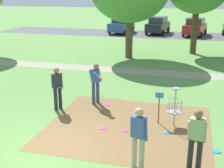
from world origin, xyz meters
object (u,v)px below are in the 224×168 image
Objects in this scene: player_waiting_left at (139,135)px; parked_car_leftmost at (122,25)px; parked_car_center_left at (158,25)px; parked_car_center_right at (195,27)px; frisbee_near_basket at (166,133)px; player_waiting_right at (196,137)px; frisbee_scattered_a at (103,128)px; player_throwing at (57,86)px; disc_golf_basket at (173,105)px; frisbee_mid_grass at (216,151)px; frisbee_by_tee at (107,104)px; player_foreground_watching at (96,81)px; frisbee_far_left at (125,131)px.

parked_car_leftmost reaches higher than player_waiting_left.
parked_car_center_left is 0.99× the size of parked_car_center_right.
parked_car_leftmost and parked_car_center_right have the same top height.
player_waiting_right is at bearing -66.29° from frisbee_near_basket.
frisbee_scattered_a is 24.21m from parked_car_center_right.
disc_golf_basket is at bearing -4.23° from player_throwing.
player_throwing is 0.39× the size of parked_car_leftmost.
frisbee_near_basket is at bearing 113.71° from player_waiting_right.
player_throwing reaches higher than frisbee_mid_grass.
player_throwing reaches higher than frisbee_by_tee.
parked_car_leftmost is (-6.60, 25.95, -0.05)m from player_waiting_left.
parked_car_leftmost is (-4.07, 21.71, -0.06)m from player_foreground_watching.
player_foreground_watching is at bearing -89.80° from parked_car_center_left.
player_foreground_watching is 1.00× the size of player_throwing.
frisbee_far_left is (-2.24, 1.78, -0.96)m from player_waiting_right.
disc_golf_basket is 2.13m from frisbee_mid_grass.
frisbee_near_basket is at bearing -102.48° from disc_golf_basket.
frisbee_near_basket is at bearing 76.37° from player_waiting_left.
parked_car_center_left is at bearing 92.45° from frisbee_scattered_a.
player_foreground_watching is at bearing 128.25° from frisbee_far_left.
frisbee_far_left is (1.24, -2.17, 0.00)m from frisbee_by_tee.
parked_car_center_right is at bearing 83.08° from frisbee_scattered_a.
player_waiting_left is 1.45m from player_waiting_right.
disc_golf_basket is 0.81× the size of player_waiting_right.
frisbee_by_tee is (-3.48, 3.95, -0.96)m from player_waiting_right.
player_foreground_watching is 2.95m from frisbee_far_left.
parked_car_center_left reaches higher than player_foreground_watching.
player_waiting_left and player_waiting_right have the same top height.
player_waiting_right is at bearing -72.64° from parked_car_leftmost.
player_foreground_watching is (-3.22, 1.36, 0.23)m from disc_golf_basket.
player_throwing is at bearing 150.45° from player_waiting_right.
frisbee_by_tee is 0.90× the size of frisbee_mid_grass.
disc_golf_basket is 0.98m from frisbee_near_basket.
player_waiting_left is 8.51× the size of frisbee_near_basket.
player_foreground_watching is 8.15× the size of frisbee_far_left.
frisbee_scattered_a is at bearing 127.42° from player_waiting_left.
disc_golf_basket is 4.46m from player_throwing.
player_foreground_watching is at bearing -79.39° from parked_car_leftmost.
parked_car_center_right reaches higher than frisbee_far_left.
frisbee_far_left is (1.72, -2.19, -0.98)m from player_foreground_watching.
parked_car_leftmost is at bearing 107.36° from player_waiting_right.
parked_car_center_left reaches higher than player_waiting_right.
player_waiting_right is 2.38m from frisbee_near_basket.
frisbee_near_basket is 0.05× the size of parked_car_center_left.
frisbee_near_basket is 0.89× the size of frisbee_scattered_a.
parked_car_leftmost reaches higher than frisbee_far_left.
frisbee_by_tee is 22.37m from parked_car_center_left.
frisbee_far_left is 0.93× the size of frisbee_scattered_a.
frisbee_by_tee and frisbee_scattered_a have the same top height.
parked_car_center_left is (1.15, 23.36, -0.05)m from player_throwing.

